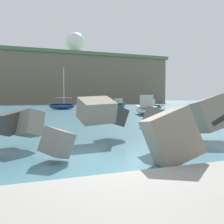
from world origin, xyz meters
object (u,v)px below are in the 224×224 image
at_px(boat_near_left, 62,106).
at_px(mooring_buoy_middle, 161,115).
at_px(boat_near_centre, 119,104).
at_px(mooring_buoy_inner, 83,113).
at_px(boat_mid_centre, 151,106).
at_px(radar_dome, 75,44).
at_px(boat_mid_left, 146,108).

distance_m(boat_near_left, mooring_buoy_middle, 22.14).
distance_m(boat_near_centre, mooring_buoy_middle, 25.99).
bearing_deg(boat_near_centre, mooring_buoy_inner, -122.98).
relative_size(boat_near_left, mooring_buoy_middle, 16.06).
bearing_deg(boat_near_centre, mooring_buoy_middle, -103.25).
relative_size(mooring_buoy_inner, mooring_buoy_middle, 1.00).
distance_m(boat_near_left, boat_mid_centre, 15.43).
distance_m(mooring_buoy_middle, radar_dome, 87.51).
distance_m(boat_mid_left, mooring_buoy_middle, 4.37).
height_order(boat_mid_centre, mooring_buoy_middle, boat_mid_centre).
bearing_deg(radar_dome, boat_near_left, -104.09).
bearing_deg(boat_mid_centre, boat_mid_left, -121.35).
distance_m(mooring_buoy_inner, mooring_buoy_middle, 9.21).
height_order(boat_mid_left, mooring_buoy_middle, boat_mid_left).
bearing_deg(boat_mid_left, radar_dome, 83.54).
xyz_separation_m(boat_near_centre, mooring_buoy_middle, (-5.96, -25.30, -0.43)).
bearing_deg(boat_mid_left, mooring_buoy_middle, -99.18).
relative_size(boat_near_left, boat_near_centre, 1.58).
xyz_separation_m(boat_near_left, mooring_buoy_middle, (5.94, -21.33, -0.38)).
bearing_deg(mooring_buoy_middle, boat_mid_left, 80.82).
relative_size(boat_near_centre, boat_mid_centre, 0.90).
xyz_separation_m(boat_near_left, boat_near_centre, (11.89, 3.97, 0.05)).
bearing_deg(mooring_buoy_inner, boat_mid_centre, 36.46).
height_order(boat_near_centre, boat_mid_centre, boat_near_centre).
bearing_deg(boat_near_centre, boat_mid_left, -104.06).
bearing_deg(mooring_buoy_inner, radar_dome, 78.53).
bearing_deg(boat_mid_left, mooring_buoy_inner, 156.56).
relative_size(boat_near_centre, mooring_buoy_middle, 10.18).
xyz_separation_m(mooring_buoy_inner, mooring_buoy_middle, (5.84, -7.12, 0.00)).
distance_m(boat_near_centre, boat_mid_left, 21.66).
height_order(boat_near_left, mooring_buoy_inner, boat_near_left).
bearing_deg(boat_near_left, mooring_buoy_inner, -89.62).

